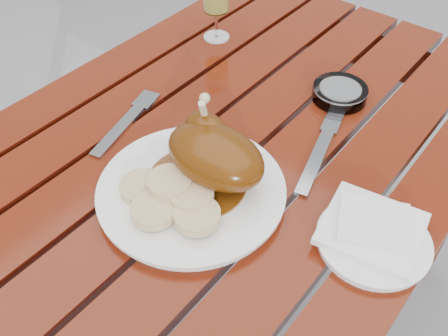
# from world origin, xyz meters

# --- Properties ---
(ground) EXTENTS (60.00, 60.00, 0.00)m
(ground) POSITION_xyz_m (0.00, 0.00, 0.00)
(ground) COLOR slate
(ground) RESTS_ON ground
(table) EXTENTS (0.80, 1.20, 0.75)m
(table) POSITION_xyz_m (0.00, 0.00, 0.38)
(table) COLOR maroon
(table) RESTS_ON ground
(dinner_plate) EXTENTS (0.34, 0.34, 0.02)m
(dinner_plate) POSITION_xyz_m (0.04, -0.17, 0.76)
(dinner_plate) COLOR white
(dinner_plate) RESTS_ON table
(roast_duck) EXTENTS (0.19, 0.17, 0.13)m
(roast_duck) POSITION_xyz_m (0.05, -0.12, 0.82)
(roast_duck) COLOR #592B0A
(roast_duck) RESTS_ON dinner_plate
(bread_dumplings) EXTENTS (0.18, 0.13, 0.03)m
(bread_dumplings) POSITION_xyz_m (0.04, -0.21, 0.79)
(bread_dumplings) COLOR tan
(bread_dumplings) RESTS_ON dinner_plate
(wine_glass) EXTENTS (0.08, 0.08, 0.14)m
(wine_glass) POSITION_xyz_m (-0.24, 0.25, 0.82)
(wine_glass) COLOR #EFEA6C
(wine_glass) RESTS_ON table
(side_plate) EXTENTS (0.20, 0.20, 0.01)m
(side_plate) POSITION_xyz_m (0.32, -0.07, 0.76)
(side_plate) COLOR white
(side_plate) RESTS_ON table
(napkin) EXTENTS (0.16, 0.15, 0.01)m
(napkin) POSITION_xyz_m (0.31, -0.06, 0.77)
(napkin) COLOR white
(napkin) RESTS_ON side_plate
(ashtray) EXTENTS (0.14, 0.14, 0.03)m
(ashtray) POSITION_xyz_m (0.10, 0.22, 0.76)
(ashtray) COLOR #B2B7BC
(ashtray) RESTS_ON table
(fork) EXTENTS (0.07, 0.19, 0.01)m
(fork) POSITION_xyz_m (-0.18, -0.11, 0.75)
(fork) COLOR gray
(fork) RESTS_ON table
(knife) EXTENTS (0.08, 0.24, 0.01)m
(knife) POSITION_xyz_m (0.15, 0.06, 0.75)
(knife) COLOR gray
(knife) RESTS_ON table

